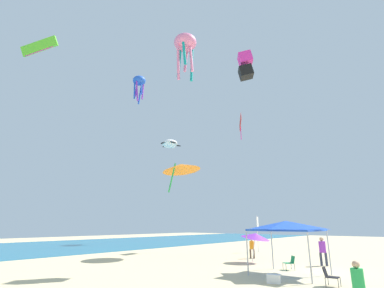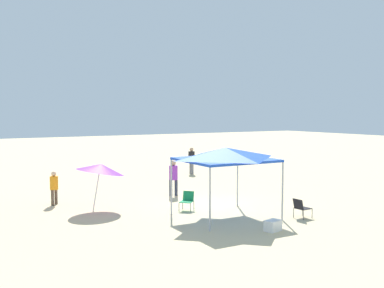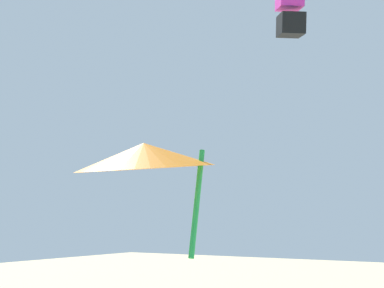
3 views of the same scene
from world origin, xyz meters
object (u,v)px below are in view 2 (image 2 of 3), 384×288
person_by_tent (54,185)px  cooler_box (273,226)px  person_near_umbrella (192,158)px  person_far_stroller (173,175)px  folding_chair_left_of_tent (187,200)px  beach_umbrella (101,168)px  folding_chair_facing_ocean (301,207)px  canopy_tent (226,154)px

person_by_tent → cooler_box: bearing=81.0°
person_near_umbrella → person_by_tent: bearing=-54.1°
person_by_tent → person_far_stroller: person_far_stroller is taller
person_by_tent → person_near_umbrella: person_near_umbrella is taller
folding_chair_left_of_tent → beach_umbrella: bearing=-163.6°
cooler_box → person_near_umbrella: bearing=-19.2°
beach_umbrella → person_near_umbrella: beach_umbrella is taller
person_near_umbrella → cooler_box: bearing=-10.9°
folding_chair_facing_ocean → folding_chair_left_of_tent: bearing=37.9°
canopy_tent → cooler_box: canopy_tent is taller
folding_chair_left_of_tent → person_near_umbrella: size_ratio=0.44×
beach_umbrella → cooler_box: 7.94m
beach_umbrella → folding_chair_left_of_tent: size_ratio=2.75×
beach_umbrella → folding_chair_facing_ocean: beach_umbrella is taller
person_near_umbrella → beach_umbrella: bearing=-41.5°
folding_chair_facing_ocean → person_by_tent: 11.18m
beach_umbrella → cooler_box: size_ratio=3.22×
canopy_tent → beach_umbrella: bearing=45.9°
canopy_tent → person_near_umbrella: canopy_tent is taller
folding_chair_facing_ocean → person_by_tent: bearing=42.3°
canopy_tent → folding_chair_facing_ocean: canopy_tent is taller
canopy_tent → person_far_stroller: canopy_tent is taller
person_near_umbrella → folding_chair_facing_ocean: bearing=-3.2°
cooler_box → person_near_umbrella: person_near_umbrella is taller
folding_chair_left_of_tent → cooler_box: size_ratio=1.17×
cooler_box → person_far_stroller: 7.86m
canopy_tent → folding_chair_left_of_tent: (1.91, 0.71, -2.12)m
canopy_tent → cooler_box: 3.59m
beach_umbrella → folding_chair_facing_ocean: size_ratio=2.75×
beach_umbrella → folding_chair_facing_ocean: bearing=-130.7°
canopy_tent → folding_chair_left_of_tent: bearing=20.4°
beach_umbrella → person_by_tent: bearing=34.9°
cooler_box → person_by_tent: (8.69, 5.75, 0.73)m
folding_chair_left_of_tent → folding_chair_facing_ocean: (-3.66, -3.24, 0.00)m
canopy_tent → person_near_umbrella: size_ratio=1.90×
person_far_stroller → person_near_umbrella: 8.15m
beach_umbrella → folding_chair_left_of_tent: beach_umbrella is taller
folding_chair_left_of_tent → person_near_umbrella: (9.75, -5.95, 0.62)m
folding_chair_facing_ocean → person_near_umbrella: 13.69m
folding_chair_facing_ocean → person_near_umbrella: size_ratio=0.44×
canopy_tent → person_by_tent: bearing=42.4°
cooler_box → person_by_tent: bearing=33.5°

